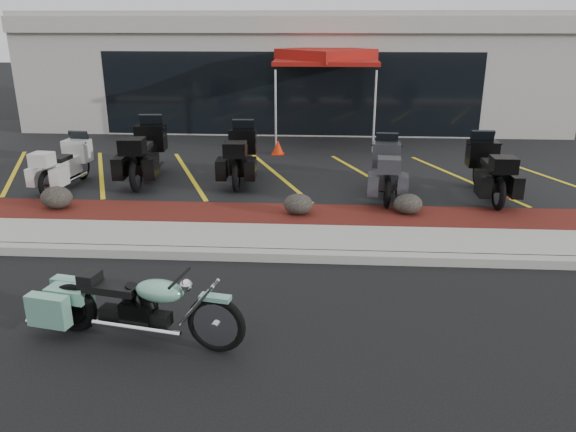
# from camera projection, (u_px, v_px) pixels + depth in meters

# --- Properties ---
(ground) EXTENTS (90.00, 90.00, 0.00)m
(ground) POSITION_uv_depth(u_px,v_px,m) (249.00, 283.00, 8.38)
(ground) COLOR black
(ground) RESTS_ON ground
(curb) EXTENTS (24.00, 0.25, 0.15)m
(curb) POSITION_uv_depth(u_px,v_px,m) (256.00, 255.00, 9.20)
(curb) COLOR gray
(curb) RESTS_ON ground
(sidewalk) EXTENTS (24.00, 1.20, 0.15)m
(sidewalk) POSITION_uv_depth(u_px,v_px,m) (261.00, 239.00, 9.86)
(sidewalk) COLOR gray
(sidewalk) RESTS_ON ground
(mulch_bed) EXTENTS (24.00, 1.20, 0.16)m
(mulch_bed) POSITION_uv_depth(u_px,v_px,m) (267.00, 216.00, 10.99)
(mulch_bed) COLOR #3C150D
(mulch_bed) RESTS_ON ground
(upper_lot) EXTENTS (26.00, 9.60, 0.15)m
(upper_lot) POSITION_uv_depth(u_px,v_px,m) (285.00, 155.00, 16.08)
(upper_lot) COLOR black
(upper_lot) RESTS_ON ground
(dealership_building) EXTENTS (18.00, 8.16, 4.00)m
(dealership_building) POSITION_uv_depth(u_px,v_px,m) (296.00, 68.00, 21.35)
(dealership_building) COLOR #9D978D
(dealership_building) RESTS_ON ground
(boulder_left) EXTENTS (0.62, 0.52, 0.44)m
(boulder_left) POSITION_uv_depth(u_px,v_px,m) (57.00, 197.00, 11.16)
(boulder_left) COLOR black
(boulder_left) RESTS_ON mulch_bed
(boulder_mid) EXTENTS (0.57, 0.47, 0.40)m
(boulder_mid) POSITION_uv_depth(u_px,v_px,m) (298.00, 204.00, 10.83)
(boulder_mid) COLOR black
(boulder_mid) RESTS_ON mulch_bed
(boulder_right) EXTENTS (0.56, 0.46, 0.39)m
(boulder_right) POSITION_uv_depth(u_px,v_px,m) (408.00, 204.00, 10.85)
(boulder_right) COLOR black
(boulder_right) RESTS_ON mulch_bed
(hero_cruiser) EXTENTS (2.79, 1.19, 0.95)m
(hero_cruiser) POSITION_uv_depth(u_px,v_px,m) (216.00, 316.00, 6.49)
(hero_cruiser) COLOR #6CA88F
(hero_cruiser) RESTS_ON ground
(touring_white) EXTENTS (0.97, 2.06, 1.16)m
(touring_white) POSITION_uv_depth(u_px,v_px,m) (81.00, 155.00, 13.11)
(touring_white) COLOR silver
(touring_white) RESTS_ON upper_lot
(touring_black_front) EXTENTS (1.11, 2.52, 1.43)m
(touring_black_front) POSITION_uv_depth(u_px,v_px,m) (153.00, 143.00, 13.77)
(touring_black_front) COLOR black
(touring_black_front) RESTS_ON upper_lot
(touring_black_mid) EXTENTS (0.95, 2.31, 1.33)m
(touring_black_mid) POSITION_uv_depth(u_px,v_px,m) (244.00, 146.00, 13.68)
(touring_black_mid) COLOR black
(touring_black_mid) RESTS_ON upper_lot
(touring_grey) EXTENTS (0.96, 2.18, 1.24)m
(touring_grey) POSITION_uv_depth(u_px,v_px,m) (386.00, 160.00, 12.53)
(touring_grey) COLOR #303036
(touring_grey) RESTS_ON upper_lot
(touring_black_rear) EXTENTS (0.88, 2.24, 1.30)m
(touring_black_rear) POSITION_uv_depth(u_px,v_px,m) (480.00, 159.00, 12.46)
(touring_black_rear) COLOR black
(touring_black_rear) RESTS_ON upper_lot
(traffic_cone) EXTENTS (0.42, 0.42, 0.40)m
(traffic_cone) POSITION_uv_depth(u_px,v_px,m) (278.00, 147.00, 15.75)
(traffic_cone) COLOR red
(traffic_cone) RESTS_ON upper_lot
(popup_canopy) EXTENTS (3.59, 3.59, 2.77)m
(popup_canopy) POSITION_uv_depth(u_px,v_px,m) (326.00, 58.00, 16.60)
(popup_canopy) COLOR silver
(popup_canopy) RESTS_ON upper_lot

